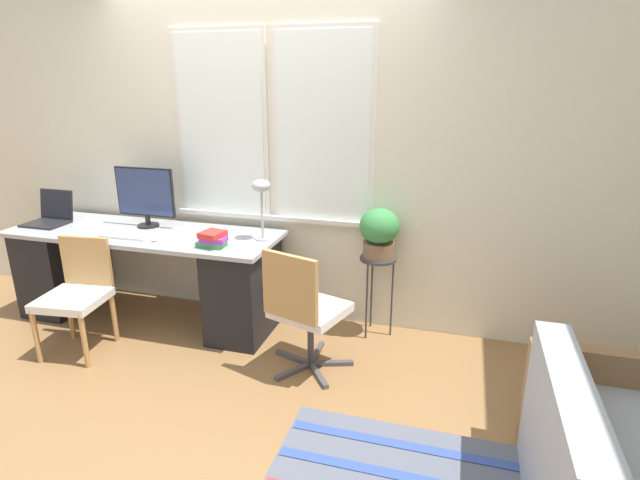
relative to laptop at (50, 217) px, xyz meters
The scene contains 14 objects.
ground_plane 1.94m from the laptop, 11.06° to the right, with size 14.00×14.00×0.00m, color olive.
wall_back_with_window 1.88m from the laptop, 14.23° to the left, with size 9.00×0.12×2.70m.
desk 0.95m from the laptop, ahead, with size 2.15×0.70×0.74m.
laptop is the anchor object (origin of this frame).
monitor 0.86m from the laptop, 10.02° to the left, with size 0.50×0.17×0.47m.
keyboard 0.85m from the laptop, 10.61° to the right, with size 0.39×0.12×0.02m.
mouse 1.11m from the laptop, ahead, with size 0.03×0.06×0.03m.
desk_lamp 1.87m from the laptop, ahead, with size 0.14×0.14×0.45m.
book_stack 1.58m from the laptop, ahead, with size 0.21×0.19×0.11m.
desk_chair_wooden 0.93m from the laptop, 38.70° to the right, with size 0.46×0.47×0.80m.
office_chair_swivel 2.36m from the laptop, ahead, with size 0.57×0.58×0.87m.
plant_stand 2.70m from the laptop, ahead, with size 0.27×0.27×0.62m.
potted_plant 2.69m from the laptop, ahead, with size 0.29×0.29×0.37m.
floor_rug_striped 3.37m from the laptop, 20.56° to the right, with size 1.32×0.77×0.01m.
Camera 1 is at (1.48, -2.83, 1.88)m, focal length 28.00 mm.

